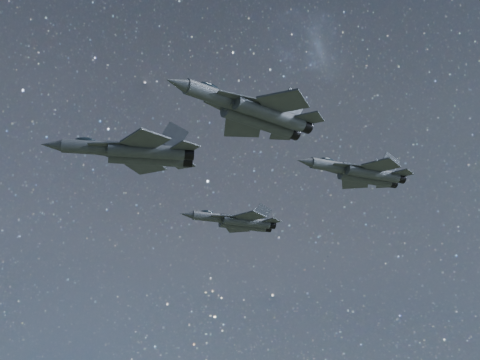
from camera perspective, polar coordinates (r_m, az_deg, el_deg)
name	(u,v)px	position (r m, az deg, el deg)	size (l,w,h in m)	color
jet_lead	(134,152)	(86.94, -9.04, 2.39)	(20.37, 13.88, 5.12)	#373D44
jet_left	(237,221)	(103.35, -0.26, -3.54)	(15.68, 11.10, 3.98)	#373D44
jet_right	(253,111)	(75.46, 1.11, 5.89)	(19.71, 13.45, 4.95)	#373D44
jet_slot	(360,173)	(92.57, 10.24, 0.62)	(16.66, 11.89, 4.26)	#373D44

